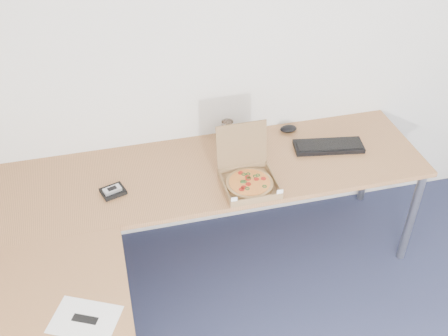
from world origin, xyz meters
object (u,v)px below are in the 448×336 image
object	(u,v)px
keyboard	(329,146)
wallet	(113,191)
pizza_box	(249,179)
desk	(167,234)
drinking_glass	(227,130)

from	to	relation	value
keyboard	wallet	world-z (taller)	keyboard
pizza_box	wallet	world-z (taller)	pizza_box
desk	keyboard	world-z (taller)	keyboard
desk	keyboard	size ratio (longest dim) A/B	6.04
desk	wallet	distance (m)	0.43
drinking_glass	keyboard	distance (m)	0.62
drinking_glass	keyboard	bearing A→B (deg)	-23.50
pizza_box	wallet	size ratio (longest dim) A/B	2.73
keyboard	desk	bearing A→B (deg)	-147.36
desk	wallet	world-z (taller)	wallet
keyboard	wallet	xyz separation A→B (m)	(-1.30, -0.10, -0.00)
drinking_glass	pizza_box	bearing A→B (deg)	-89.62
pizza_box	drinking_glass	world-z (taller)	pizza_box
drinking_glass	keyboard	size ratio (longest dim) A/B	0.30
desk	keyboard	bearing A→B (deg)	23.12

